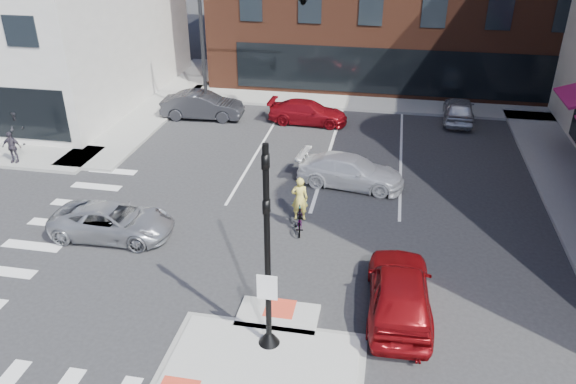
% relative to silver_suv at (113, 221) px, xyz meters
% --- Properties ---
extents(ground, '(120.00, 120.00, 0.00)m').
position_rel_silver_suv_xyz_m(ground, '(6.87, -5.00, -0.62)').
color(ground, '#28282B').
rests_on(ground, ground).
extents(refuge_island, '(5.40, 4.65, 0.13)m').
position_rel_silver_suv_xyz_m(refuge_island, '(6.87, -5.26, -0.57)').
color(refuge_island, gray).
rests_on(refuge_island, ground).
extents(sidewalk_nw, '(23.50, 20.50, 0.15)m').
position_rel_silver_suv_xyz_m(sidewalk_nw, '(-9.89, 10.29, -0.55)').
color(sidewalk_nw, gray).
rests_on(sidewalk_nw, ground).
extents(sidewalk_n, '(26.00, 3.00, 0.15)m').
position_rel_silver_suv_xyz_m(sidewalk_n, '(9.87, 17.00, -0.55)').
color(sidewalk_n, gray).
rests_on(sidewalk_n, ground).
extents(signal_pole, '(0.60, 0.60, 5.98)m').
position_rel_silver_suv_xyz_m(signal_pole, '(6.87, -4.60, 1.73)').
color(signal_pole, black).
rests_on(signal_pole, refuge_island).
extents(mast_arm_signal, '(6.10, 2.24, 8.00)m').
position_rel_silver_suv_xyz_m(mast_arm_signal, '(3.40, 13.00, 5.59)').
color(mast_arm_signal, black).
rests_on(mast_arm_signal, ground).
extents(silver_suv, '(4.53, 2.17, 1.24)m').
position_rel_silver_suv_xyz_m(silver_suv, '(0.00, 0.00, 0.00)').
color(silver_suv, '#B6B8BD').
rests_on(silver_suv, ground).
extents(red_sedan, '(2.05, 4.72, 1.59)m').
position_rel_silver_suv_xyz_m(red_sedan, '(10.37, -2.48, 0.17)').
color(red_sedan, maroon).
rests_on(red_sedan, ground).
extents(white_pickup, '(4.82, 2.48, 1.34)m').
position_rel_silver_suv_xyz_m(white_pickup, '(8.20, 5.80, 0.05)').
color(white_pickup, white).
rests_on(white_pickup, ground).
extents(bg_car_dark, '(4.66, 1.87, 1.51)m').
position_rel_silver_suv_xyz_m(bg_car_dark, '(-0.81, 12.76, 0.13)').
color(bg_car_dark, '#29292F').
rests_on(bg_car_dark, ground).
extents(bg_car_silver, '(1.82, 4.12, 1.38)m').
position_rel_silver_suv_xyz_m(bg_car_silver, '(13.44, 14.91, 0.07)').
color(bg_car_silver, silver).
rests_on(bg_car_silver, ground).
extents(bg_car_red, '(4.42, 1.94, 1.27)m').
position_rel_silver_suv_xyz_m(bg_car_red, '(5.20, 13.06, 0.01)').
color(bg_car_red, maroon).
rests_on(bg_car_red, ground).
extents(cyclist, '(0.86, 1.77, 2.16)m').
position_rel_silver_suv_xyz_m(cyclist, '(6.64, 1.75, 0.10)').
color(cyclist, '#3F3F44').
rests_on(cyclist, ground).
extents(pedestrian_a, '(1.03, 0.92, 1.74)m').
position_rel_silver_suv_xyz_m(pedestrian_a, '(-8.45, 7.00, 0.40)').
color(pedestrian_a, black).
rests_on(pedestrian_a, sidewalk_nw).
extents(pedestrian_b, '(0.92, 0.47, 1.51)m').
position_rel_silver_suv_xyz_m(pedestrian_b, '(-7.45, 5.00, 0.28)').
color(pedestrian_b, '#39333E').
rests_on(pedestrian_b, sidewalk_nw).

